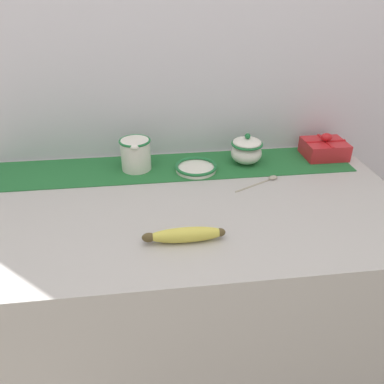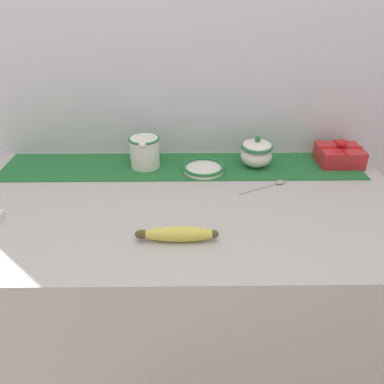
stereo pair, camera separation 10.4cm
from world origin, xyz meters
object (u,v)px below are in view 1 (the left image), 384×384
(small_dish, at_px, (196,168))
(gift_box, at_px, (324,148))
(cream_pitcher, at_px, (136,153))
(spoon, at_px, (269,179))
(banana, at_px, (184,235))
(sugar_bowl, at_px, (247,150))

(small_dish, relative_size, gift_box, 0.96)
(cream_pitcher, bearing_deg, spoon, -17.44)
(cream_pitcher, distance_m, banana, 0.45)
(gift_box, bearing_deg, spoon, -148.73)
(gift_box, bearing_deg, small_dish, -173.26)
(banana, height_order, spoon, banana)
(cream_pitcher, distance_m, small_dish, 0.21)
(spoon, xyz_separation_m, gift_box, (0.25, 0.15, 0.03))
(sugar_bowl, bearing_deg, cream_pitcher, 179.81)
(sugar_bowl, xyz_separation_m, small_dish, (-0.19, -0.04, -0.04))
(small_dish, distance_m, gift_box, 0.49)
(spoon, bearing_deg, sugar_bowl, 82.01)
(cream_pitcher, xyz_separation_m, spoon, (0.43, -0.14, -0.06))
(cream_pitcher, bearing_deg, sugar_bowl, -0.19)
(sugar_bowl, relative_size, spoon, 0.68)
(cream_pitcher, xyz_separation_m, banana, (0.12, -0.43, -0.04))
(sugar_bowl, height_order, spoon, sugar_bowl)
(small_dish, height_order, banana, banana)
(cream_pitcher, bearing_deg, banana, -74.29)
(spoon, height_order, gift_box, gift_box)
(cream_pitcher, distance_m, spoon, 0.46)
(small_dish, height_order, gift_box, gift_box)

